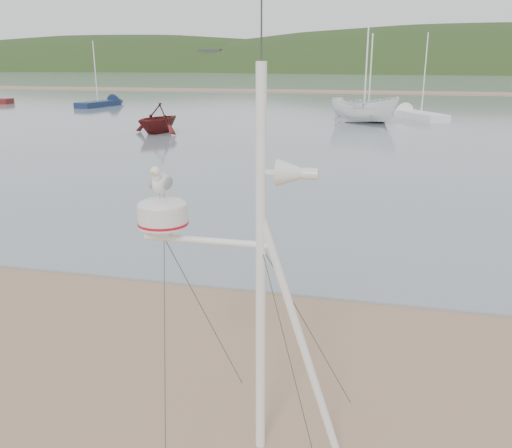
% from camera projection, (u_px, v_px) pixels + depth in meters
% --- Properties ---
extents(ground, '(560.00, 560.00, 0.00)m').
position_uv_depth(ground, '(90.00, 416.00, 6.52)').
color(ground, '#8E6D52').
rests_on(ground, ground).
extents(water, '(560.00, 256.00, 0.04)m').
position_uv_depth(water, '(376.00, 78.00, 129.35)').
color(water, gray).
rests_on(water, ground).
extents(sandbar, '(560.00, 7.00, 0.07)m').
position_uv_depth(sandbar, '(364.00, 92.00, 71.64)').
color(sandbar, '#8E6D52').
rests_on(sandbar, water).
extents(hill_ridge, '(620.00, 180.00, 80.00)m').
position_uv_depth(hill_ridge, '(425.00, 119.00, 226.78)').
color(hill_ridge, '#1E3314').
rests_on(hill_ridge, ground).
extents(far_cottages, '(294.40, 6.30, 8.00)m').
position_uv_depth(far_cottages, '(391.00, 61.00, 187.08)').
color(far_cottages, silver).
rests_on(far_cottages, ground).
extents(mast_rig, '(2.21, 2.36, 4.98)m').
position_uv_depth(mast_rig, '(254.00, 351.00, 5.64)').
color(mast_rig, white).
rests_on(mast_rig, ground).
extents(boat_dark, '(2.93, 2.70, 4.34)m').
position_uv_depth(boat_dark, '(370.00, 89.00, 37.37)').
color(boat_dark, black).
rests_on(boat_dark, water).
extents(boat_red, '(3.22, 2.49, 3.29)m').
position_uv_depth(boat_red, '(157.00, 104.00, 30.98)').
color(boat_red, '#5A1614').
rests_on(boat_red, water).
extents(boat_white, '(2.31, 2.28, 4.75)m').
position_uv_depth(boat_white, '(365.00, 87.00, 35.52)').
color(boat_white, white).
rests_on(boat_white, water).
extents(sailboat_white_near, '(4.47, 6.43, 6.44)m').
position_uv_depth(sailboat_white_near, '(409.00, 114.00, 40.20)').
color(sailboat_white_near, white).
rests_on(sailboat_white_near, ground).
extents(sailboat_blue_near, '(2.54, 6.38, 6.21)m').
position_uv_depth(sailboat_blue_near, '(109.00, 103.00, 50.62)').
color(sailboat_blue_near, '#132242').
rests_on(sailboat_blue_near, ground).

